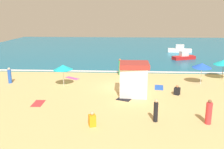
% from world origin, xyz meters
% --- Properties ---
extents(ground_plane, '(60.00, 60.00, 0.00)m').
position_xyz_m(ground_plane, '(0.00, 0.00, 0.00)').
color(ground_plane, '#D8B775').
extents(ocean_water, '(60.00, 44.00, 0.10)m').
position_xyz_m(ocean_water, '(0.00, 28.00, 0.05)').
color(ocean_water, '#146B93').
rests_on(ocean_water, ground_plane).
extents(wave_breaker_foam, '(57.00, 0.70, 0.01)m').
position_xyz_m(wave_breaker_foam, '(0.00, 6.30, 0.10)').
color(wave_breaker_foam, white).
rests_on(wave_breaker_foam, ocean_water).
extents(lifeguard_cabana, '(2.46, 2.35, 2.88)m').
position_xyz_m(lifeguard_cabana, '(0.96, -2.16, 1.47)').
color(lifeguard_cabana, white).
rests_on(lifeguard_cabana, ground_plane).
extents(beach_umbrella_0, '(2.08, 2.11, 2.22)m').
position_xyz_m(beach_umbrella_0, '(7.74, 1.64, 1.92)').
color(beach_umbrella_0, silver).
rests_on(beach_umbrella_0, ground_plane).
extents(beach_umbrella_3, '(2.68, 2.67, 2.14)m').
position_xyz_m(beach_umbrella_3, '(-5.78, 0.23, 1.88)').
color(beach_umbrella_3, silver).
rests_on(beach_umbrella_3, ground_plane).
extents(beach_umbrella_4, '(2.80, 2.78, 2.21)m').
position_xyz_m(beach_umbrella_4, '(10.60, 3.66, 1.90)').
color(beach_umbrella_4, '#4C3823').
rests_on(beach_umbrella_4, ground_plane).
extents(beachgoer_0, '(0.54, 0.54, 0.97)m').
position_xyz_m(beachgoer_0, '(-1.83, -8.44, 0.42)').
color(beachgoer_0, orange).
rests_on(beachgoer_0, ground_plane).
extents(beachgoer_1, '(0.48, 0.48, 0.85)m').
position_xyz_m(beachgoer_1, '(0.43, 3.75, 0.35)').
color(beachgoer_1, '#D84CA5').
rests_on(beachgoer_1, ground_plane).
extents(beachgoer_2, '(0.50, 0.50, 1.61)m').
position_xyz_m(beachgoer_2, '(-11.49, 0.96, 0.75)').
color(beachgoer_2, blue).
rests_on(beachgoer_2, ground_plane).
extents(beachgoer_3, '(0.43, 0.43, 1.64)m').
position_xyz_m(beachgoer_3, '(5.56, -7.70, 0.75)').
color(beachgoer_3, red).
rests_on(beachgoer_3, ground_plane).
extents(beachgoer_4, '(0.36, 0.36, 1.93)m').
position_xyz_m(beachgoer_4, '(-0.43, 4.90, 0.96)').
color(beachgoer_4, green).
rests_on(beachgoer_4, ground_plane).
extents(beachgoer_7, '(0.62, 0.62, 0.87)m').
position_xyz_m(beachgoer_7, '(4.73, -1.84, 0.36)').
color(beachgoer_7, black).
rests_on(beachgoer_7, ground_plane).
extents(beachgoer_10, '(0.40, 0.40, 1.54)m').
position_xyz_m(beachgoer_10, '(2.22, -7.54, 0.73)').
color(beachgoer_10, black).
rests_on(beachgoer_10, ground_plane).
extents(beach_towel_0, '(0.86, 1.57, 0.01)m').
position_xyz_m(beach_towel_0, '(-6.63, -4.67, 0.01)').
color(beach_towel_0, red).
rests_on(beach_towel_0, ground_plane).
extents(beach_towel_1, '(1.80, 1.51, 0.01)m').
position_xyz_m(beach_towel_1, '(-5.60, 3.25, 0.01)').
color(beach_towel_1, '#D84CA5').
rests_on(beach_towel_1, ground_plane).
extents(beach_towel_3, '(1.37, 1.16, 0.01)m').
position_xyz_m(beach_towel_3, '(0.09, -3.38, 0.01)').
color(beach_towel_3, black).
rests_on(beach_towel_3, ground_plane).
extents(beach_towel_4, '(1.02, 1.83, 0.01)m').
position_xyz_m(beach_towel_4, '(3.45, 0.23, 0.01)').
color(beach_towel_4, blue).
rests_on(beach_towel_4, ground_plane).
extents(small_boat_0, '(4.21, 1.71, 1.42)m').
position_xyz_m(small_boat_0, '(9.84, 21.91, 0.57)').
color(small_boat_0, white).
rests_on(small_boat_0, ocean_water).
extents(small_boat_1, '(3.71, 2.47, 1.24)m').
position_xyz_m(small_boat_1, '(9.03, 14.97, 0.50)').
color(small_boat_1, red).
rests_on(small_boat_1, ocean_water).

